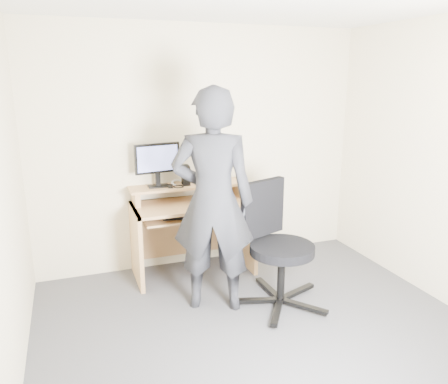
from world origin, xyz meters
TOP-DOWN VIEW (x-y plane):
  - ground at (0.00, 0.00)m, footprint 3.50×3.50m
  - back_wall at (0.00, 1.75)m, footprint 3.50×0.02m
  - desk at (-0.20, 1.53)m, footprint 1.20×0.60m
  - monitor at (-0.51, 1.61)m, footprint 0.46×0.13m
  - external_drive at (-0.22, 1.61)m, footprint 0.08×0.13m
  - travel_mug at (-0.00, 1.58)m, footprint 0.09×0.09m
  - smartphone at (0.09, 1.54)m, footprint 0.07×0.13m
  - charger at (-0.40, 1.52)m, footprint 0.05×0.05m
  - headphones at (-0.28, 1.66)m, footprint 0.20×0.20m
  - keyboard at (-0.30, 1.36)m, footprint 0.47×0.22m
  - mouse at (0.17, 1.35)m, footprint 0.10×0.07m
  - office_chair at (0.32, 0.62)m, footprint 0.85×0.82m
  - person at (-0.22, 0.74)m, footprint 0.82×0.69m

SIDE VIEW (x-z plane):
  - ground at x=0.00m, z-range 0.00..0.00m
  - desk at x=-0.20m, z-range 0.09..1.00m
  - office_chair at x=0.32m, z-range 0.05..1.12m
  - keyboard at x=-0.30m, z-range 0.65..0.68m
  - mouse at x=0.17m, z-range 0.75..0.79m
  - smartphone at x=0.09m, z-range 0.91..0.92m
  - headphones at x=-0.28m, z-range 0.89..0.95m
  - charger at x=-0.40m, z-range 0.91..0.94m
  - person at x=-0.22m, z-range 0.00..1.92m
  - travel_mug at x=0.00m, z-range 0.91..1.08m
  - external_drive at x=-0.22m, z-range 0.91..1.11m
  - monitor at x=-0.51m, z-range 0.95..1.39m
  - back_wall at x=0.00m, z-range 0.00..2.50m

